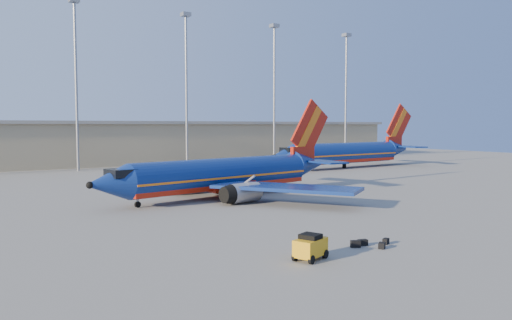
{
  "coord_description": "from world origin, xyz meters",
  "views": [
    {
      "loc": [
        -24.12,
        -41.06,
        7.69
      ],
      "look_at": [
        3.94,
        3.68,
        4.0
      ],
      "focal_mm": 35.0,
      "sensor_mm": 36.0,
      "label": 1
    }
  ],
  "objects": [
    {
      "name": "ground",
      "position": [
        0.0,
        0.0,
        0.0
      ],
      "size": [
        220.0,
        220.0,
        0.0
      ],
      "primitive_type": "plane",
      "color": "slate",
      "rests_on": "ground"
    },
    {
      "name": "terminal_building",
      "position": [
        10.0,
        58.0,
        4.32
      ],
      "size": [
        122.0,
        16.0,
        8.5
      ],
      "color": "gray",
      "rests_on": "ground"
    },
    {
      "name": "light_mast_row",
      "position": [
        5.0,
        46.0,
        17.55
      ],
      "size": [
        101.6,
        1.6,
        28.65
      ],
      "color": "gray",
      "rests_on": "ground"
    },
    {
      "name": "aircraft_main",
      "position": [
        1.77,
        5.9,
        2.34
      ],
      "size": [
        32.12,
        30.62,
        10.95
      ],
      "rotation": [
        0.0,
        0.0,
        0.18
      ],
      "color": "navy",
      "rests_on": "ground"
    },
    {
      "name": "aircraft_second",
      "position": [
        37.68,
        26.19,
        2.73
      ],
      "size": [
        35.17,
        13.67,
        11.91
      ],
      "rotation": [
        0.0,
        0.0,
        0.08
      ],
      "color": "navy",
      "rests_on": "ground"
    },
    {
      "name": "baggage_tug",
      "position": [
        -6.57,
        -18.93,
        0.78
      ],
      "size": [
        2.39,
        1.92,
        1.5
      ],
      "rotation": [
        0.0,
        0.0,
        0.37
      ],
      "color": "#CD9112",
      "rests_on": "ground"
    },
    {
      "name": "luggage_pile",
      "position": [
        -1.43,
        -18.49,
        0.2
      ],
      "size": [
        2.91,
        1.76,
        0.45
      ],
      "color": "black",
      "rests_on": "ground"
    }
  ]
}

